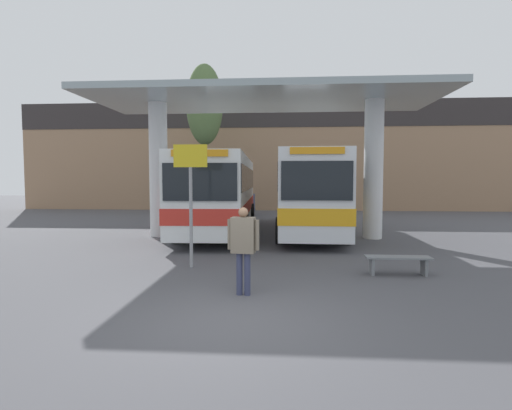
{
  "coord_description": "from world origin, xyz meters",
  "views": [
    {
      "loc": [
        0.88,
        -6.58,
        2.36
      ],
      "look_at": [
        0.0,
        5.31,
        1.6
      ],
      "focal_mm": 28.0,
      "sensor_mm": 36.0,
      "label": 1
    }
  ],
  "objects_px": {
    "transit_bus_center_bay": "(309,190)",
    "info_sign_platform": "(191,181)",
    "parked_car_street": "(222,200)",
    "poplar_tree_behind_left": "(205,106)",
    "pedestrian_waiting": "(243,242)",
    "transit_bus_left_bay": "(221,191)",
    "waiting_bench_near_pillar": "(398,261)"
  },
  "relations": [
    {
      "from": "transit_bus_center_bay",
      "to": "info_sign_platform",
      "type": "height_order",
      "value": "transit_bus_center_bay"
    },
    {
      "from": "parked_car_street",
      "to": "poplar_tree_behind_left",
      "type": "bearing_deg",
      "value": 169.65
    },
    {
      "from": "info_sign_platform",
      "to": "poplar_tree_behind_left",
      "type": "bearing_deg",
      "value": 100.14
    },
    {
      "from": "transit_bus_center_bay",
      "to": "pedestrian_waiting",
      "type": "bearing_deg",
      "value": 79.86
    },
    {
      "from": "transit_bus_left_bay",
      "to": "pedestrian_waiting",
      "type": "bearing_deg",
      "value": 99.08
    },
    {
      "from": "transit_bus_center_bay",
      "to": "poplar_tree_behind_left",
      "type": "xyz_separation_m",
      "value": [
        -6.47,
        8.86,
        5.41
      ]
    },
    {
      "from": "transit_bus_center_bay",
      "to": "poplar_tree_behind_left",
      "type": "distance_m",
      "value": 12.24
    },
    {
      "from": "waiting_bench_near_pillar",
      "to": "transit_bus_left_bay",
      "type": "bearing_deg",
      "value": 125.56
    },
    {
      "from": "waiting_bench_near_pillar",
      "to": "info_sign_platform",
      "type": "height_order",
      "value": "info_sign_platform"
    },
    {
      "from": "transit_bus_left_bay",
      "to": "info_sign_platform",
      "type": "bearing_deg",
      "value": 90.49
    },
    {
      "from": "transit_bus_left_bay",
      "to": "parked_car_street",
      "type": "bearing_deg",
      "value": -84.0
    },
    {
      "from": "poplar_tree_behind_left",
      "to": "waiting_bench_near_pillar",
      "type": "bearing_deg",
      "value": -63.8
    },
    {
      "from": "waiting_bench_near_pillar",
      "to": "parked_car_street",
      "type": "bearing_deg",
      "value": 113.19
    },
    {
      "from": "poplar_tree_behind_left",
      "to": "transit_bus_left_bay",
      "type": "bearing_deg",
      "value": -74.05
    },
    {
      "from": "pedestrian_waiting",
      "to": "transit_bus_left_bay",
      "type": "bearing_deg",
      "value": 109.82
    },
    {
      "from": "transit_bus_left_bay",
      "to": "pedestrian_waiting",
      "type": "distance_m",
      "value": 10.27
    },
    {
      "from": "poplar_tree_behind_left",
      "to": "parked_car_street",
      "type": "relative_size",
      "value": 2.33
    },
    {
      "from": "transit_bus_center_bay",
      "to": "poplar_tree_behind_left",
      "type": "height_order",
      "value": "poplar_tree_behind_left"
    },
    {
      "from": "transit_bus_center_bay",
      "to": "info_sign_platform",
      "type": "bearing_deg",
      "value": 64.88
    },
    {
      "from": "waiting_bench_near_pillar",
      "to": "poplar_tree_behind_left",
      "type": "bearing_deg",
      "value": 116.2
    },
    {
      "from": "waiting_bench_near_pillar",
      "to": "parked_car_street",
      "type": "height_order",
      "value": "parked_car_street"
    },
    {
      "from": "transit_bus_left_bay",
      "to": "poplar_tree_behind_left",
      "type": "height_order",
      "value": "poplar_tree_behind_left"
    },
    {
      "from": "transit_bus_center_bay",
      "to": "pedestrian_waiting",
      "type": "distance_m",
      "value": 10.04
    },
    {
      "from": "transit_bus_left_bay",
      "to": "info_sign_platform",
      "type": "height_order",
      "value": "transit_bus_left_bay"
    },
    {
      "from": "poplar_tree_behind_left",
      "to": "pedestrian_waiting",
      "type": "bearing_deg",
      "value": -76.26
    },
    {
      "from": "info_sign_platform",
      "to": "pedestrian_waiting",
      "type": "xyz_separation_m",
      "value": [
        1.67,
        -2.48,
        -1.23
      ]
    },
    {
      "from": "waiting_bench_near_pillar",
      "to": "pedestrian_waiting",
      "type": "distance_m",
      "value": 4.22
    },
    {
      "from": "waiting_bench_near_pillar",
      "to": "info_sign_platform",
      "type": "bearing_deg",
      "value": 174.91
    },
    {
      "from": "transit_bus_left_bay",
      "to": "waiting_bench_near_pillar",
      "type": "xyz_separation_m",
      "value": [
        5.73,
        -8.02,
        -1.52
      ]
    },
    {
      "from": "transit_bus_left_bay",
      "to": "poplar_tree_behind_left",
      "type": "xyz_separation_m",
      "value": [
        -2.48,
        8.67,
        5.44
      ]
    },
    {
      "from": "transit_bus_center_bay",
      "to": "waiting_bench_near_pillar",
      "type": "bearing_deg",
      "value": 103.34
    },
    {
      "from": "waiting_bench_near_pillar",
      "to": "pedestrian_waiting",
      "type": "height_order",
      "value": "pedestrian_waiting"
    }
  ]
}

